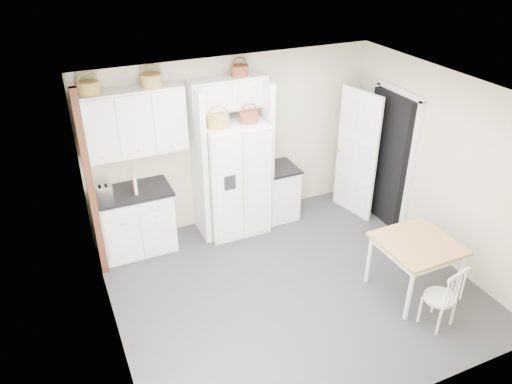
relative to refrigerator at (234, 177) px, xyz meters
name	(u,v)px	position (x,y,z in m)	size (l,w,h in m)	color
floor	(292,286)	(0.15, -1.66, -0.88)	(4.50, 4.50, 0.00)	#343434
ceiling	(301,97)	(0.15, -1.66, 1.72)	(4.50, 4.50, 0.00)	white
wall_back	(234,141)	(0.15, 0.34, 0.42)	(4.50, 4.50, 0.00)	#BEB698
wall_left	(104,246)	(-2.10, -1.66, 0.42)	(4.00, 4.00, 0.00)	#BEB698
wall_right	(442,168)	(2.40, -1.66, 0.42)	(4.00, 4.00, 0.00)	#BEB698
refrigerator	(234,177)	(0.00, 0.00, 0.00)	(0.91, 0.73, 1.76)	white
base_cab_left	(136,221)	(-1.50, 0.04, -0.41)	(1.00, 0.63, 0.93)	silver
base_cab_right	(279,192)	(0.79, 0.04, -0.46)	(0.47, 0.57, 0.84)	silver
dining_table	(413,267)	(1.52, -2.35, -0.50)	(0.91, 0.91, 0.76)	#986138
windsor_chair	(440,297)	(1.39, -2.95, -0.48)	(0.39, 0.35, 0.79)	silver
counter_left	(132,191)	(-1.50, 0.04, 0.07)	(1.05, 0.68, 0.04)	black
counter_right	(280,168)	(0.79, 0.04, -0.02)	(0.51, 0.61, 0.04)	black
toaster	(104,192)	(-1.88, 0.00, 0.18)	(0.24, 0.14, 0.17)	silver
cookbook_red	(135,185)	(-1.46, -0.04, 0.21)	(0.03, 0.16, 0.23)	maroon
cookbook_cream	(135,184)	(-1.46, -0.04, 0.23)	(0.04, 0.18, 0.27)	beige
basket_upper_a	(89,88)	(-1.83, 0.17, 1.55)	(0.28, 0.28, 0.16)	olive
basket_upper_c	(151,80)	(-1.04, 0.17, 1.55)	(0.29, 0.29, 0.16)	olive
basket_bridge_b	(240,70)	(0.19, 0.17, 1.54)	(0.25, 0.25, 0.14)	#58261A
basket_fridge_a	(218,121)	(-0.25, -0.10, 0.96)	(0.31, 0.31, 0.17)	olive
basket_fridge_b	(249,117)	(0.21, -0.10, 0.95)	(0.27, 0.27, 0.15)	#58261A
upper_cabinet	(133,122)	(-1.35, 0.17, 1.02)	(1.40, 0.34, 0.90)	silver
bridge_cabinet	(227,93)	(0.00, 0.17, 1.25)	(1.12, 0.34, 0.45)	silver
fridge_panel_left	(199,166)	(-0.51, 0.04, 0.27)	(0.08, 0.60, 2.30)	silver
fridge_panel_right	(264,154)	(0.51, 0.04, 0.27)	(0.08, 0.60, 2.30)	silver
trim_post	(91,188)	(-2.05, -0.31, 0.42)	(0.09, 0.09, 2.60)	#3F1B11
doorway_void	(389,159)	(2.31, -0.66, 0.15)	(0.18, 0.85, 2.05)	black
door_slab	(357,154)	(1.95, -0.32, 0.15)	(0.80, 0.04, 2.05)	white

